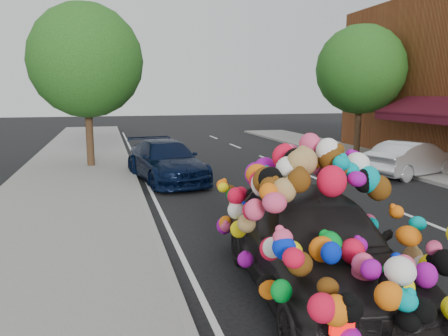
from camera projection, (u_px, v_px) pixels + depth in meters
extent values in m
plane|color=black|center=(277.00, 238.00, 8.70)|extent=(100.00, 100.00, 0.00)
cube|color=gray|center=(46.00, 255.00, 7.58)|extent=(4.00, 60.00, 0.12)
cube|color=gray|center=(158.00, 245.00, 8.09)|extent=(0.15, 60.00, 0.13)
cube|color=#530F20|center=(435.00, 107.00, 16.26)|extent=(1.62, 5.20, 0.75)
cube|color=#530F20|center=(417.00, 118.00, 16.13)|extent=(0.06, 5.20, 0.35)
cylinder|color=#332114|center=(90.00, 133.00, 16.53)|extent=(0.28, 0.28, 2.73)
sphere|color=#134211|center=(86.00, 61.00, 16.08)|extent=(4.20, 4.20, 4.20)
cylinder|color=#332114|center=(358.00, 127.00, 20.06)|extent=(0.28, 0.28, 2.64)
sphere|color=#134211|center=(361.00, 70.00, 19.62)|extent=(4.00, 4.00, 4.00)
imported|color=black|center=(312.00, 241.00, 6.20)|extent=(2.19, 4.64, 1.53)
cube|color=red|center=(342.00, 327.00, 3.89)|extent=(0.22, 0.08, 0.14)
imported|color=black|center=(166.00, 161.00, 14.28)|extent=(2.56, 4.77, 1.31)
imported|color=silver|center=(412.00, 159.00, 15.08)|extent=(3.94, 2.36, 1.23)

